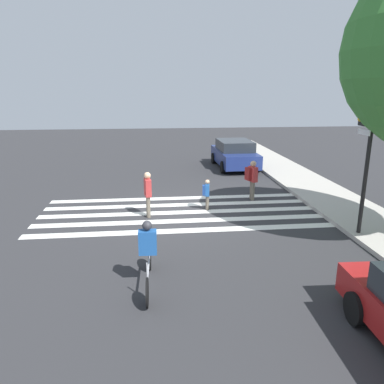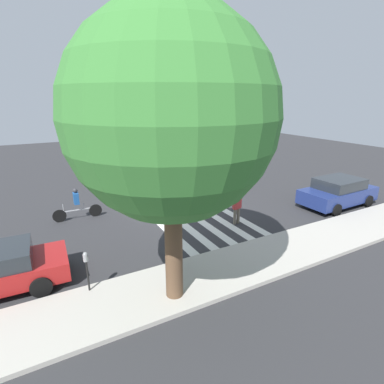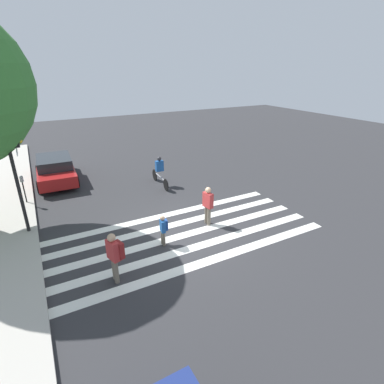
% 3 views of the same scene
% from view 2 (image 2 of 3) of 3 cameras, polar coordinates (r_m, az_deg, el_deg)
% --- Properties ---
extents(ground_plane, '(60.00, 60.00, 0.00)m').
position_cam_2_polar(ground_plane, '(16.29, -1.92, -3.05)').
color(ground_plane, '#2D2D30').
extents(sidewalk_curb, '(36.00, 2.50, 0.14)m').
position_cam_2_polar(sidewalk_curb, '(11.54, 12.48, -12.40)').
color(sidewalk_curb, '#ADA89E').
rests_on(sidewalk_curb, ground_plane).
extents(crosswalk_stripes, '(4.08, 10.00, 0.01)m').
position_cam_2_polar(crosswalk_stripes, '(16.29, -1.92, -3.04)').
color(crosswalk_stripes, silver).
rests_on(crosswalk_stripes, ground_plane).
extents(traffic_light, '(0.60, 0.50, 4.41)m').
position_cam_2_polar(traffic_light, '(9.71, -3.69, 1.58)').
color(traffic_light, black).
rests_on(traffic_light, ground_plane).
extents(parking_meter, '(0.15, 0.15, 1.44)m').
position_cam_2_polar(parking_meter, '(9.63, -19.49, -12.69)').
color(parking_meter, black).
rests_on(parking_meter, ground_plane).
extents(street_tree, '(5.34, 5.34, 7.98)m').
position_cam_2_polar(street_tree, '(7.63, -4.03, 13.99)').
color(street_tree, brown).
rests_on(street_tree, ground_plane).
extents(pedestrian_adult_tall_backpack, '(0.47, 0.27, 1.60)m').
position_cam_2_polar(pedestrian_adult_tall_backpack, '(16.81, -4.64, 0.82)').
color(pedestrian_adult_tall_backpack, '#6B6051').
rests_on(pedestrian_adult_tall_backpack, ground_plane).
extents(pedestrian_child_with_backpack, '(0.34, 0.29, 1.16)m').
position_cam_2_polar(pedestrian_child_with_backpack, '(15.28, 0.56, -1.78)').
color(pedestrian_child_with_backpack, '#6B6051').
rests_on(pedestrian_child_with_backpack, ground_plane).
extents(pedestrian_adult_blue_shirt, '(0.48, 0.45, 1.60)m').
position_cam_2_polar(pedestrian_adult_blue_shirt, '(14.20, 8.53, -2.41)').
color(pedestrian_adult_blue_shirt, '#6B6051').
rests_on(pedestrian_adult_blue_shirt, ground_plane).
extents(cyclist_far_lane, '(2.30, 0.41, 1.59)m').
position_cam_2_polar(cyclist_far_lane, '(15.58, -21.12, -1.91)').
color(cyclist_far_lane, black).
rests_on(cyclist_far_lane, ground_plane).
extents(car_parked_far_curb, '(4.43, 2.16, 1.56)m').
position_cam_2_polar(car_parked_far_curb, '(18.23, 26.06, 0.01)').
color(car_parked_far_curb, navy).
rests_on(car_parked_far_curb, ground_plane).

